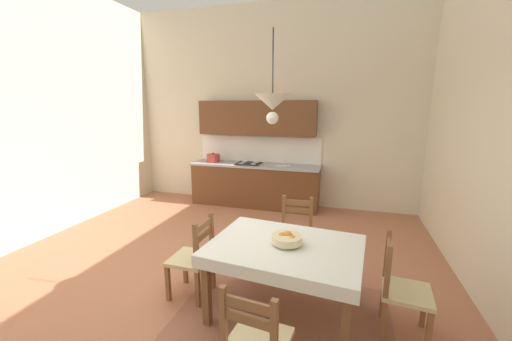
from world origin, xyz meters
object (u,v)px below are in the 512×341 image
at_px(dining_chair_kitchen_side, 296,236).
at_px(dining_chair_tv_side, 194,258).
at_px(dining_table, 285,255).
at_px(fruit_bowl, 287,239).
at_px(dining_chair_window_side, 402,290).
at_px(kitchen_cabinetry, 255,166).
at_px(pendant_lamp, 273,103).

xyz_separation_m(dining_chair_kitchen_side, dining_chair_tv_side, (-0.98, -0.92, 0.00)).
height_order(dining_table, fruit_bowl, fruit_bowl).
distance_m(dining_chair_tv_side, dining_chair_window_side, 2.10).
bearing_deg(dining_table, kitchen_cabinetry, 111.63).
xyz_separation_m(dining_chair_tv_side, fruit_bowl, (1.03, -0.00, 0.37)).
xyz_separation_m(dining_chair_kitchen_side, pendant_lamp, (-0.09, -0.99, 1.66)).
distance_m(kitchen_cabinetry, dining_chair_window_side, 4.04).
height_order(kitchen_cabinetry, dining_chair_window_side, kitchen_cabinetry).
bearing_deg(dining_chair_tv_side, dining_chair_kitchen_side, 43.19).
bearing_deg(fruit_bowl, pendant_lamp, -154.18).
height_order(dining_table, pendant_lamp, pendant_lamp).
distance_m(dining_table, pendant_lamp, 1.47).
bearing_deg(kitchen_cabinetry, dining_chair_tv_side, -85.12).
height_order(dining_chair_kitchen_side, fruit_bowl, dining_chair_kitchen_side).
relative_size(dining_table, dining_chair_window_side, 1.67).
bearing_deg(fruit_bowl, kitchen_cabinetry, 111.93).
distance_m(kitchen_cabinetry, pendant_lamp, 3.74).
distance_m(fruit_bowl, pendant_lamp, 1.30).
bearing_deg(dining_chair_window_side, dining_table, -178.40).
height_order(dining_chair_tv_side, fruit_bowl, dining_chair_tv_side).
relative_size(kitchen_cabinetry, dining_chair_window_side, 2.91).
bearing_deg(dining_table, fruit_bowl, 30.28).
height_order(fruit_bowl, pendant_lamp, pendant_lamp).
bearing_deg(fruit_bowl, dining_chair_tv_side, 179.77).
height_order(dining_chair_tv_side, dining_chair_window_side, same).
relative_size(dining_chair_kitchen_side, pendant_lamp, 1.16).
xyz_separation_m(fruit_bowl, pendant_lamp, (-0.14, -0.07, 1.29)).
relative_size(kitchen_cabinetry, dining_chair_kitchen_side, 2.91).
height_order(kitchen_cabinetry, pendant_lamp, pendant_lamp).
xyz_separation_m(kitchen_cabinetry, dining_chair_window_side, (2.37, -3.24, -0.41)).
distance_m(kitchen_cabinetry, dining_chair_tv_side, 3.29).
height_order(dining_chair_kitchen_side, pendant_lamp, pendant_lamp).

